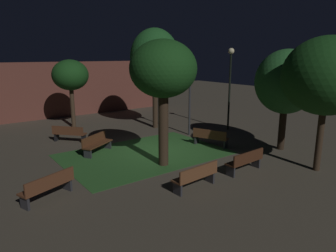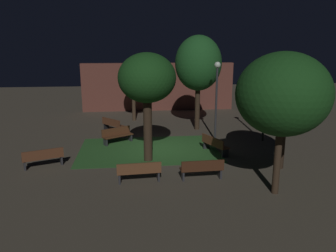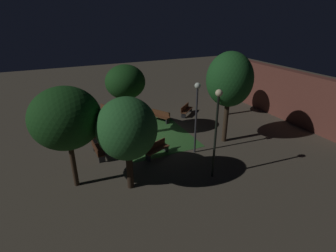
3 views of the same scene
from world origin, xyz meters
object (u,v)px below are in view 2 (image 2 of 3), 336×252
(bench_path_side, at_px, (43,157))
(lamp_post_path_center, at_px, (217,88))
(tree_right_canopy, at_px, (147,80))
(bench_back_row, at_px, (202,169))
(bench_near_trees, at_px, (117,135))
(bench_front_left, at_px, (214,144))
(tree_tall_center, at_px, (283,95))
(bench_by_lamp, at_px, (113,124))
(bench_corner, at_px, (139,171))
(tree_left_canopy, at_px, (198,64))
(tree_back_right, at_px, (133,76))
(tree_lawn_side, at_px, (285,97))
(lamp_post_near_wall, at_px, (267,84))

(bench_path_side, xyz_separation_m, lamp_post_path_center, (9.00, 3.57, 2.64))
(bench_path_side, xyz_separation_m, tree_right_canopy, (4.85, 0.41, 3.46))
(bench_back_row, height_order, bench_near_trees, same)
(bench_front_left, relative_size, tree_tall_center, 0.35)
(bench_by_lamp, bearing_deg, bench_corner, -80.02)
(bench_corner, xyz_separation_m, tree_left_canopy, (4.11, 8.50, 3.87))
(bench_front_left, height_order, tree_back_right, tree_back_right)
(bench_corner, xyz_separation_m, bench_by_lamp, (-1.49, 8.48, 0.00))
(bench_corner, distance_m, tree_right_canopy, 4.38)
(bench_near_trees, distance_m, tree_right_canopy, 4.97)
(bench_by_lamp, xyz_separation_m, lamp_post_path_center, (6.15, -2.68, 2.64))
(bench_near_trees, bearing_deg, bench_by_lamp, 98.38)
(tree_tall_center, height_order, tree_lawn_side, tree_tall_center)
(tree_lawn_side, bearing_deg, tree_back_right, 121.26)
(tree_right_canopy, bearing_deg, bench_corner, -100.96)
(tree_lawn_side, relative_size, tree_right_canopy, 0.93)
(bench_near_trees, bearing_deg, lamp_post_path_center, -0.19)
(tree_right_canopy, distance_m, lamp_post_near_wall, 7.45)
(bench_back_row, bearing_deg, bench_near_trees, 122.55)
(bench_path_side, bearing_deg, lamp_post_path_center, 21.66)
(bench_by_lamp, distance_m, lamp_post_path_center, 7.21)
(bench_by_lamp, relative_size, tree_right_canopy, 0.32)
(bench_corner, height_order, tree_right_canopy, tree_right_canopy)
(bench_front_left, bearing_deg, bench_corner, -139.70)
(bench_corner, distance_m, bench_back_row, 2.62)
(bench_near_trees, distance_m, tree_lawn_side, 9.42)
(bench_path_side, relative_size, tree_tall_center, 0.35)
(bench_front_left, distance_m, tree_lawn_side, 4.46)
(bench_corner, bearing_deg, tree_right_canopy, 79.04)
(bench_front_left, distance_m, lamp_post_path_center, 3.63)
(tree_lawn_side, distance_m, lamp_post_path_center, 5.17)
(bench_front_left, height_order, lamp_post_near_wall, lamp_post_near_wall)
(tree_lawn_side, bearing_deg, tree_tall_center, -118.08)
(tree_back_right, bearing_deg, bench_by_lamp, -113.75)
(bench_near_trees, xyz_separation_m, bench_by_lamp, (-0.39, 2.66, 0.00))
(bench_back_row, distance_m, tree_tall_center, 4.42)
(bench_path_side, bearing_deg, tree_back_right, 65.77)
(bench_back_row, height_order, tree_right_canopy, tree_right_canopy)
(bench_front_left, relative_size, tree_left_canopy, 0.30)
(bench_near_trees, xyz_separation_m, tree_tall_center, (6.21, -7.40, 3.29))
(tree_tall_center, distance_m, tree_left_canopy, 10.14)
(bench_back_row, height_order, tree_lawn_side, tree_lawn_side)
(bench_path_side, distance_m, tree_lawn_side, 11.23)
(bench_by_lamp, bearing_deg, tree_left_canopy, 0.21)
(tree_tall_center, distance_m, lamp_post_near_wall, 7.30)
(bench_back_row, xyz_separation_m, lamp_post_near_wall, (4.82, 5.33, 2.85))
(bench_corner, bearing_deg, bench_back_row, -0.00)
(bench_front_left, height_order, bench_by_lamp, same)
(bench_back_row, relative_size, bench_near_trees, 1.01)
(tree_lawn_side, distance_m, tree_right_canopy, 6.21)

